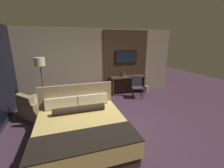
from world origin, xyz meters
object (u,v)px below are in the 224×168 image
at_px(tv, 126,57).
at_px(vase_short, 121,74).
at_px(vase_tall, 124,73).
at_px(book, 130,76).
at_px(bed, 82,129).
at_px(floor_lamp, 40,66).
at_px(desk_chair, 137,85).
at_px(armchair_by_window, 37,107).
at_px(waste_bin, 146,89).
at_px(desk, 127,82).

xyz_separation_m(tv, vase_short, (-0.30, -0.24, -0.73)).
xyz_separation_m(vase_tall, vase_short, (-0.19, -0.12, -0.01)).
distance_m(tv, book, 0.87).
height_order(bed, floor_lamp, floor_lamp).
distance_m(bed, vase_tall, 3.78).
height_order(tv, book, tv).
relative_size(bed, desk_chair, 2.40).
relative_size(desk_chair, vase_short, 3.72).
xyz_separation_m(tv, desk_chair, (0.20, -0.78, -1.10)).
bearing_deg(bed, desk_chair, 41.87).
relative_size(vase_short, book, 0.93).
xyz_separation_m(armchair_by_window, waste_bin, (4.49, 1.02, -0.13)).
bearing_deg(desk, floor_lamp, -172.80).
bearing_deg(desk_chair, vase_tall, 132.96).
bearing_deg(desk_chair, bed, -120.90).
xyz_separation_m(bed, vase_short, (2.08, 2.85, 0.56)).
height_order(desk, tv, tv).
xyz_separation_m(bed, waste_bin, (3.30, 2.79, -0.19)).
distance_m(vase_tall, book, 0.30).
distance_m(floor_lamp, vase_tall, 3.40).
distance_m(book, waste_bin, 1.02).
xyz_separation_m(desk_chair, floor_lamp, (-3.63, 0.15, 0.96)).
relative_size(vase_tall, vase_short, 1.13).
bearing_deg(vase_short, waste_bin, -3.01).
bearing_deg(desk, armchair_by_window, -162.43).
distance_m(floor_lamp, book, 3.66).
xyz_separation_m(desk, desk_chair, (0.20, -0.59, 0.00)).
bearing_deg(floor_lamp, book, 6.77).
xyz_separation_m(desk_chair, vase_tall, (-0.32, 0.66, 0.39)).
relative_size(floor_lamp, vase_tall, 6.63).
xyz_separation_m(bed, tv, (2.38, 3.09, 1.29)).
xyz_separation_m(vase_short, waste_bin, (1.22, -0.06, -0.76)).
bearing_deg(vase_short, floor_lamp, -173.01).
relative_size(bed, floor_lamp, 1.20).
xyz_separation_m(desk, waste_bin, (0.92, -0.11, -0.38)).
bearing_deg(vase_tall, desk_chair, -64.27).
distance_m(desk_chair, book, 0.64).
bearing_deg(desk, tv, 90.00).
relative_size(bed, book, 8.28).
xyz_separation_m(tv, floor_lamp, (-3.42, -0.63, -0.15)).
xyz_separation_m(armchair_by_window, floor_lamp, (0.15, 0.70, 1.21)).
relative_size(desk, desk_chair, 1.76).
bearing_deg(desk, waste_bin, -7.06).
height_order(desk_chair, floor_lamp, floor_lamp).
height_order(desk, armchair_by_window, armchair_by_window).
bearing_deg(tv, bed, -127.53).
distance_m(floor_lamp, vase_short, 3.20).
bearing_deg(waste_bin, bed, -139.83).
xyz_separation_m(desk, vase_short, (-0.30, -0.05, 0.38)).
bearing_deg(bed, book, 48.86).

